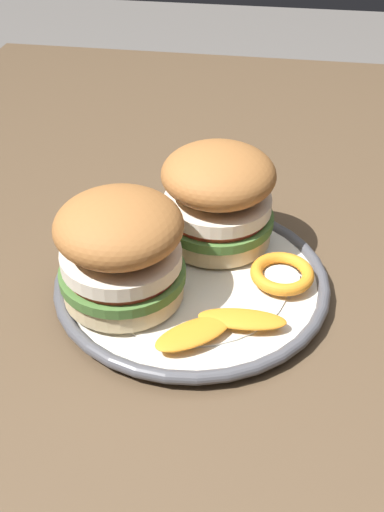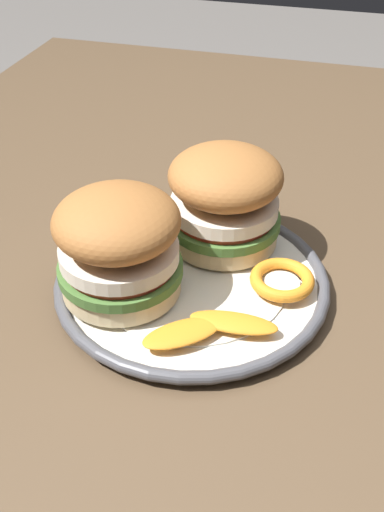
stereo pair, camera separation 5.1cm
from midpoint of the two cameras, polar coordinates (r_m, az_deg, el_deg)
The scene contains 7 objects.
dining_table at distance 0.62m, azimuth 6.03°, elevation -13.06°, with size 1.44×1.06×0.77m.
dinner_plate at distance 0.60m, azimuth 2.43°, elevation -2.43°, with size 0.26×0.26×0.02m.
sandwich_half_left at distance 0.55m, azimuth -4.19°, elevation 1.09°, with size 0.16×0.16×0.10m.
sandwich_half_right at distance 0.61m, azimuth 5.43°, elevation 5.41°, with size 0.15×0.15×0.10m.
orange_peel_curled at distance 0.59m, azimuth 10.78°, elevation -2.27°, with size 0.06×0.06×0.01m.
orange_peel_strip_long at distance 0.54m, azimuth 6.88°, elevation -6.27°, with size 0.03×0.08×0.01m.
orange_peel_strip_short at distance 0.52m, azimuth 1.87°, elevation -7.22°, with size 0.07×0.07×0.01m.
Camera 2 is at (0.40, 0.07, 1.16)m, focal length 43.34 mm.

